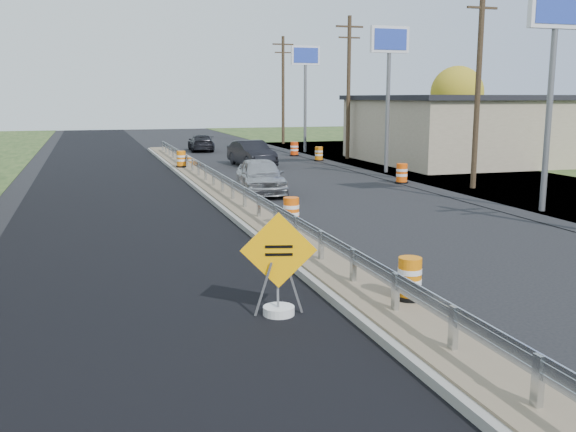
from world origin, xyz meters
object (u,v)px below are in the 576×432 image
object	(u,v)px
barrel_median_mid	(291,212)
barrel_shoulder_near	(402,174)
barrel_median_near	(410,279)
barrel_shoulder_mid	(319,154)
car_dark_mid	(252,153)
car_silver	(261,176)
caution_sign	(279,290)
barrel_median_far	(181,159)
barrel_shoulder_far	(294,149)
car_dark_far	(201,143)

from	to	relation	value
barrel_median_mid	barrel_shoulder_near	bearing A→B (deg)	47.50
barrel_median_near	barrel_shoulder_mid	distance (m)	30.13
barrel_shoulder_near	car_dark_mid	size ratio (longest dim) A/B	0.21
car_silver	car_dark_mid	distance (m)	11.35
caution_sign	barrel_shoulder_mid	xyz separation A→B (m)	(11.19, 28.39, -0.07)
barrel_median_far	barrel_shoulder_mid	xyz separation A→B (m)	(9.50, 3.24, -0.22)
barrel_shoulder_far	car_dark_mid	bearing A→B (deg)	-128.61
barrel_shoulder_mid	car_dark_mid	bearing A→B (deg)	-160.41
barrel_shoulder_far	car_dark_far	xyz separation A→B (m)	(-5.65, 6.26, 0.17)
barrel_shoulder_mid	car_dark_mid	xyz separation A→B (m)	(-5.02, -1.79, 0.33)
barrel_median_mid	car_dark_far	size ratio (longest dim) A/B	0.20
caution_sign	barrel_median_mid	world-z (taller)	caution_sign
caution_sign	barrel_median_mid	distance (m)	7.63
caution_sign	barrel_shoulder_near	size ratio (longest dim) A/B	2.08
barrel_median_far	car_silver	distance (m)	9.87
barrel_median_mid	car_silver	xyz separation A→B (m)	(1.25, 8.31, 0.12)
caution_sign	barrel_median_mid	bearing A→B (deg)	85.20
barrel_shoulder_mid	car_dark_far	world-z (taller)	car_dark_far
barrel_shoulder_near	car_silver	xyz separation A→B (m)	(-7.40, -1.12, 0.31)
barrel_shoulder_far	barrel_median_near	bearing A→B (deg)	-104.08
caution_sign	car_dark_far	distance (m)	38.98
car_dark_mid	barrel_shoulder_near	bearing A→B (deg)	-69.70
barrel_shoulder_mid	car_dark_far	distance (m)	11.91
barrel_median_near	car_dark_mid	distance (m)	27.32
caution_sign	car_dark_mid	distance (m)	27.31
barrel_median_far	barrel_median_near	bearing A→B (deg)	-88.11
barrel_median_near	barrel_shoulder_near	bearing A→B (deg)	63.18
barrel_median_near	barrel_shoulder_mid	world-z (taller)	barrel_median_near
caution_sign	car_dark_mid	xyz separation A→B (m)	(6.17, 26.60, 0.26)
barrel_median_mid	car_dark_mid	size ratio (longest dim) A/B	0.19
barrel_median_mid	car_silver	world-z (taller)	car_silver
caution_sign	barrel_median_far	world-z (taller)	caution_sign
barrel_median_far	car_silver	bearing A→B (deg)	-77.73
caution_sign	barrel_median_far	size ratio (longest dim) A/B	2.21
barrel_shoulder_mid	barrel_shoulder_far	distance (m)	4.01
barrel_shoulder_near	car_dark_far	world-z (taller)	car_dark_far
barrel_median_mid	barrel_shoulder_mid	bearing A→B (deg)	67.80
barrel_median_near	car_dark_far	size ratio (longest dim) A/B	0.19
barrel_shoulder_near	car_dark_far	size ratio (longest dim) A/B	0.22
barrel_shoulder_far	car_dark_mid	size ratio (longest dim) A/B	0.21
caution_sign	barrel_shoulder_near	distance (m)	20.05
barrel_median_near	barrel_median_mid	world-z (taller)	barrel_median_mid
barrel_median_mid	car_dark_far	distance (m)	31.55
barrel_shoulder_far	barrel_shoulder_mid	bearing A→B (deg)	-84.17
barrel_shoulder_near	barrel_median_mid	bearing A→B (deg)	-132.50
barrel_shoulder_near	barrel_shoulder_mid	xyz separation A→B (m)	(0.00, 11.76, -0.02)
barrel_median_mid	barrel_shoulder_mid	xyz separation A→B (m)	(8.65, 21.20, -0.21)
barrel_shoulder_mid	barrel_shoulder_far	size ratio (longest dim) A/B	0.94
caution_sign	car_dark_mid	bearing A→B (deg)	91.58
barrel_shoulder_near	car_dark_mid	bearing A→B (deg)	116.71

